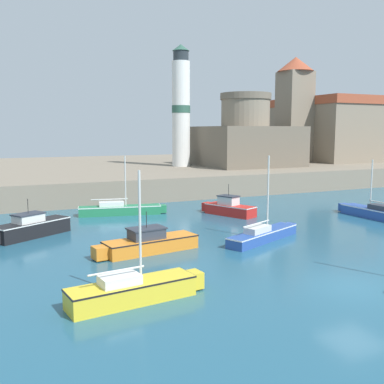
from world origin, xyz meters
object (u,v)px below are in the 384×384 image
motorboat_red_1 (229,208)px  sailboat_green_4 (121,209)px  sailboat_yellow_2 (134,289)px  fortress (245,140)px  church (314,126)px  lighthouse (181,108)px  sailboat_blue_0 (373,212)px  motorboat_black_5 (30,228)px  sailboat_blue_7 (263,234)px  motorboat_orange_8 (148,243)px

motorboat_red_1 → sailboat_green_4: 8.57m
sailboat_yellow_2 → fortress: bearing=53.1°
church → lighthouse: (-23.07, -2.93, 2.11)m
motorboat_red_1 → lighthouse: lighthouse is taller
sailboat_yellow_2 → church: 55.93m
sailboat_yellow_2 → church: (40.13, 38.36, 6.79)m
sailboat_blue_0 → church: 35.55m
sailboat_blue_0 → church: (18.48, 29.59, 6.83)m
motorboat_red_1 → fortress: size_ratio=0.41×
motorboat_black_5 → sailboat_blue_7: bearing=-27.9°
fortress → lighthouse: lighthouse is taller
motorboat_black_5 → sailboat_blue_7: sailboat_blue_7 is taller
motorboat_red_1 → sailboat_green_4: size_ratio=0.68×
sailboat_yellow_2 → church: bearing=43.7°
sailboat_blue_0 → fortress: fortress is taller
church → fortress: (-15.07, -4.93, -1.89)m
sailboat_blue_0 → lighthouse: size_ratio=0.42×
sailboat_blue_0 → sailboat_yellow_2: 23.36m
motorboat_black_5 → fortress: bearing=36.3°
sailboat_green_4 → sailboat_blue_7: sailboat_blue_7 is taller
sailboat_blue_0 → sailboat_blue_7: (-11.61, -2.56, -0.05)m
motorboat_orange_8 → fortress: size_ratio=0.53×
sailboat_yellow_2 → motorboat_black_5: sailboat_yellow_2 is taller
motorboat_black_5 → sailboat_blue_7: 14.48m
sailboat_yellow_2 → lighthouse: (17.07, 35.43, 8.90)m
sailboat_blue_0 → sailboat_blue_7: bearing=-167.6°
church → fortress: 15.97m
motorboat_red_1 → lighthouse: bearing=77.0°
motorboat_red_1 → sailboat_blue_7: sailboat_blue_7 is taller
motorboat_red_1 → sailboat_blue_7: size_ratio=0.74×
sailboat_blue_0 → sailboat_blue_7: sailboat_blue_7 is taller
motorboat_red_1 → lighthouse: size_ratio=0.32×
sailboat_yellow_2 → lighthouse: size_ratio=0.39×
sailboat_green_4 → motorboat_orange_8: sailboat_green_4 is taller
sailboat_yellow_2 → sailboat_green_4: size_ratio=0.83×
motorboat_orange_8 → lighthouse: (14.23, 28.81, 8.88)m
sailboat_blue_0 → sailboat_yellow_2: size_ratio=1.07×
fortress → sailboat_yellow_2: bearing=-126.9°
sailboat_green_4 → sailboat_blue_7: (5.62, -11.78, -0.04)m
motorboat_orange_8 → fortress: (22.23, 26.81, 4.87)m
sailboat_blue_0 → motorboat_black_5: size_ratio=1.16×
motorboat_red_1 → church: church is taller
motorboat_black_5 → lighthouse: lighthouse is taller
sailboat_blue_7 → lighthouse: bearing=76.5°
sailboat_blue_0 → motorboat_black_5: 24.76m
motorboat_orange_8 → lighthouse: bearing=63.7°
motorboat_black_5 → lighthouse: bearing=48.5°
motorboat_black_5 → lighthouse: size_ratio=0.36×
sailboat_yellow_2 → sailboat_green_4: (4.42, 18.00, -0.05)m
sailboat_blue_7 → fortress: bearing=61.1°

